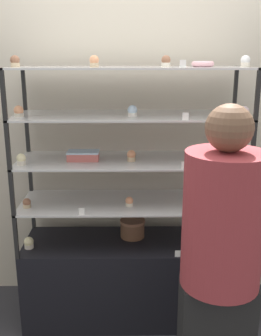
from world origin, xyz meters
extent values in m
plane|color=#2D2D33|center=(0.00, 0.00, 0.00)|extent=(20.00, 20.00, 0.00)
cube|color=beige|center=(0.00, 0.39, 1.30)|extent=(8.00, 0.05, 2.60)
cube|color=black|center=(0.00, 0.00, 0.30)|extent=(1.49, 0.50, 0.59)
cube|color=black|center=(-0.73, 0.24, 0.74)|extent=(0.02, 0.02, 0.30)
cube|color=black|center=(0.73, 0.24, 0.74)|extent=(0.02, 0.02, 0.30)
cube|color=black|center=(-0.73, -0.24, 0.74)|extent=(0.02, 0.02, 0.30)
cube|color=black|center=(0.73, -0.24, 0.74)|extent=(0.02, 0.02, 0.30)
cube|color=silver|center=(0.00, 0.00, 0.88)|extent=(1.49, 0.50, 0.01)
cube|color=black|center=(-0.73, 0.24, 1.04)|extent=(0.02, 0.02, 0.30)
cube|color=black|center=(0.73, 0.24, 1.04)|extent=(0.02, 0.02, 0.30)
cube|color=black|center=(-0.73, -0.24, 1.04)|extent=(0.02, 0.02, 0.30)
cube|color=black|center=(0.73, -0.24, 1.04)|extent=(0.02, 0.02, 0.30)
cube|color=silver|center=(0.00, 0.00, 1.18)|extent=(1.49, 0.50, 0.01)
cube|color=black|center=(-0.73, 0.24, 1.34)|extent=(0.02, 0.02, 0.30)
cube|color=black|center=(0.73, 0.24, 1.34)|extent=(0.02, 0.02, 0.30)
cube|color=black|center=(-0.73, -0.24, 1.34)|extent=(0.02, 0.02, 0.30)
cube|color=black|center=(0.73, -0.24, 1.34)|extent=(0.02, 0.02, 0.30)
cube|color=silver|center=(0.00, 0.00, 1.48)|extent=(1.49, 0.50, 0.01)
cube|color=black|center=(-0.73, 0.24, 1.63)|extent=(0.02, 0.02, 0.30)
cube|color=black|center=(0.73, 0.24, 1.63)|extent=(0.02, 0.02, 0.30)
cube|color=black|center=(-0.73, -0.24, 1.63)|extent=(0.02, 0.02, 0.30)
cube|color=black|center=(0.73, -0.24, 1.63)|extent=(0.02, 0.02, 0.30)
cube|color=silver|center=(0.00, 0.00, 1.78)|extent=(1.49, 0.50, 0.01)
cylinder|color=brown|center=(0.01, 0.07, 0.65)|extent=(0.17, 0.17, 0.11)
cylinder|color=#8C5B42|center=(0.01, 0.07, 0.71)|extent=(0.18, 0.18, 0.02)
cube|color=#C66660|center=(-0.31, -0.01, 1.21)|extent=(0.20, 0.13, 0.05)
cube|color=silver|center=(-0.31, -0.01, 1.24)|extent=(0.21, 0.13, 0.01)
cylinder|color=beige|center=(-0.69, -0.09, 0.60)|extent=(0.06, 0.06, 0.03)
sphere|color=#F4EAB2|center=(-0.69, -0.09, 0.64)|extent=(0.06, 0.06, 0.06)
cylinder|color=beige|center=(0.69, -0.06, 0.60)|extent=(0.06, 0.06, 0.03)
sphere|color=silver|center=(0.69, -0.06, 0.64)|extent=(0.06, 0.06, 0.06)
cube|color=white|center=(0.30, -0.23, 0.61)|extent=(0.04, 0.00, 0.04)
cylinder|color=#CCB28C|center=(-0.68, -0.10, 0.90)|extent=(0.05, 0.05, 0.02)
sphere|color=#8C5B42|center=(-0.68, -0.10, 0.93)|extent=(0.05, 0.05, 0.05)
cylinder|color=beige|center=(-0.01, -0.08, 0.90)|extent=(0.05, 0.05, 0.02)
sphere|color=#E5996B|center=(-0.01, -0.08, 0.93)|extent=(0.05, 0.05, 0.05)
cylinder|color=#CCB28C|center=(0.68, -0.10, 0.90)|extent=(0.05, 0.05, 0.02)
sphere|color=silver|center=(0.68, -0.10, 0.93)|extent=(0.05, 0.05, 0.05)
cube|color=white|center=(-0.31, -0.23, 0.91)|extent=(0.04, 0.00, 0.04)
cylinder|color=beige|center=(-0.69, -0.13, 1.20)|extent=(0.05, 0.05, 0.03)
sphere|color=#F4EAB2|center=(-0.69, -0.13, 1.23)|extent=(0.06, 0.06, 0.06)
cylinder|color=#CCB28C|center=(0.01, -0.04, 1.20)|extent=(0.05, 0.05, 0.03)
sphere|color=#E5996B|center=(0.01, -0.04, 1.23)|extent=(0.06, 0.06, 0.06)
cylinder|color=beige|center=(0.70, -0.09, 1.20)|extent=(0.05, 0.05, 0.03)
sphere|color=#8C5B42|center=(0.70, -0.09, 1.23)|extent=(0.06, 0.06, 0.06)
cube|color=white|center=(0.33, -0.23, 1.21)|extent=(0.04, 0.00, 0.04)
cylinder|color=beige|center=(-0.69, -0.08, 1.50)|extent=(0.06, 0.06, 0.02)
sphere|color=#E5996B|center=(-0.69, -0.08, 1.53)|extent=(0.06, 0.06, 0.06)
cylinder|color=white|center=(0.01, -0.07, 1.50)|extent=(0.06, 0.06, 0.02)
sphere|color=silver|center=(0.01, -0.07, 1.53)|extent=(0.06, 0.06, 0.06)
cylinder|color=#CCB28C|center=(0.69, -0.13, 1.50)|extent=(0.06, 0.06, 0.02)
sphere|color=silver|center=(0.69, -0.13, 1.53)|extent=(0.06, 0.06, 0.06)
cube|color=white|center=(0.32, -0.23, 1.51)|extent=(0.04, 0.00, 0.04)
cylinder|color=#CCB28C|center=(-0.70, -0.08, 1.80)|extent=(0.05, 0.05, 0.03)
sphere|color=#8C5B42|center=(-0.70, -0.08, 1.83)|extent=(0.06, 0.06, 0.06)
cylinder|color=#CCB28C|center=(-0.22, -0.10, 1.80)|extent=(0.05, 0.05, 0.03)
sphere|color=#E5996B|center=(-0.22, -0.10, 1.83)|extent=(0.06, 0.06, 0.06)
cylinder|color=beige|center=(0.22, -0.05, 1.80)|extent=(0.05, 0.05, 0.03)
sphere|color=#8C5B42|center=(0.22, -0.05, 1.83)|extent=(0.06, 0.06, 0.06)
cylinder|color=beige|center=(0.69, -0.08, 1.80)|extent=(0.05, 0.05, 0.03)
sphere|color=white|center=(0.69, -0.08, 1.83)|extent=(0.06, 0.06, 0.06)
cube|color=white|center=(0.29, -0.23, 1.81)|extent=(0.04, 0.00, 0.04)
torus|color=#EFB2BC|center=(0.46, 0.03, 1.80)|extent=(0.14, 0.14, 0.03)
cylinder|color=#993338|center=(0.43, -0.82, 1.10)|extent=(0.39, 0.39, 0.67)
sphere|color=brown|center=(0.43, -0.82, 1.54)|extent=(0.22, 0.22, 0.22)
camera|label=1|loc=(-0.03, -2.53, 1.85)|focal=42.00mm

